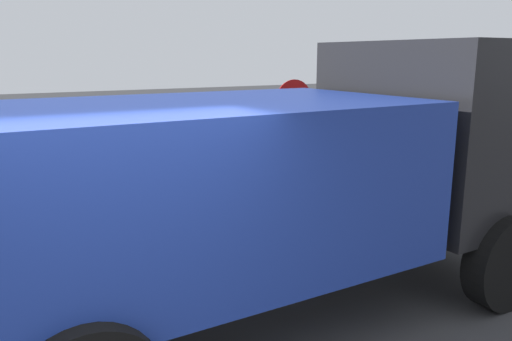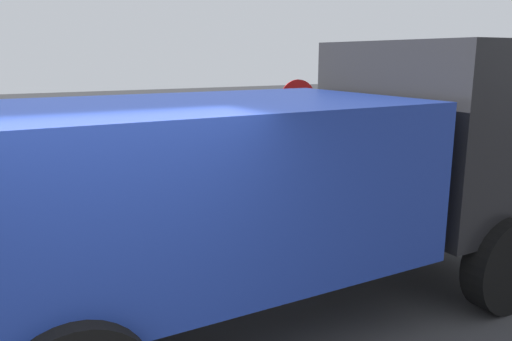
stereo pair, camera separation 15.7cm
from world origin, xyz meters
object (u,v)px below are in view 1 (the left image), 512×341
object	(u,v)px
dump_truck_blue	(288,171)
loose_tire	(77,201)
fire_hydrant	(90,199)
stop_sign	(293,119)

from	to	relation	value
dump_truck_blue	loose_tire	bearing A→B (deg)	116.01
loose_tire	dump_truck_blue	distance (m)	3.78
fire_hydrant	loose_tire	xyz separation A→B (m)	(-0.29, -0.45, 0.13)
loose_tire	stop_sign	xyz separation A→B (m)	(3.74, -0.27, 1.04)
fire_hydrant	stop_sign	size ratio (longest dim) A/B	0.34
loose_tire	dump_truck_blue	xyz separation A→B (m)	(1.61, -3.29, 0.92)
fire_hydrant	stop_sign	world-z (taller)	stop_sign
loose_tire	stop_sign	size ratio (longest dim) A/B	0.48
stop_sign	dump_truck_blue	bearing A→B (deg)	-125.26
fire_hydrant	loose_tire	world-z (taller)	loose_tire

